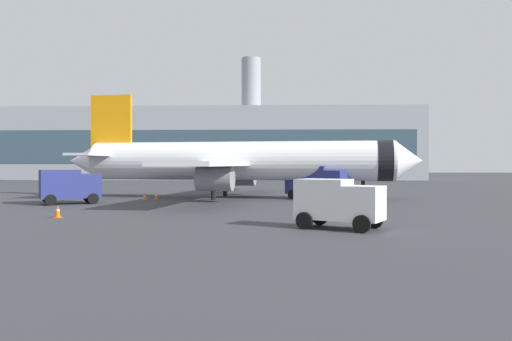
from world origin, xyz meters
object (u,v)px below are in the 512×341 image
at_px(fuel_truck, 317,181).
at_px(safety_cone_mid, 156,196).
at_px(service_truck, 69,185).
at_px(airplane_at_gate, 237,161).
at_px(cargo_van, 338,201).
at_px(safety_cone_far, 58,211).
at_px(safety_cone_near, 145,197).

bearing_deg(fuel_truck, safety_cone_mid, -177.63).
xyz_separation_m(fuel_truck, safety_cone_mid, (-15.35, -0.64, -1.46)).
relative_size(service_truck, safety_cone_mid, 8.17).
height_order(airplane_at_gate, service_truck, airplane_at_gate).
distance_m(fuel_truck, cargo_van, 22.15).
height_order(fuel_truck, safety_cone_mid, fuel_truck).
xyz_separation_m(safety_cone_mid, safety_cone_far, (-2.32, -16.69, 0.09)).
bearing_deg(airplane_at_gate, service_truck, -150.63).
height_order(airplane_at_gate, cargo_van, airplane_at_gate).
xyz_separation_m(service_truck, safety_cone_near, (5.31, 4.45, -1.30)).
distance_m(safety_cone_near, safety_cone_mid, 1.45).
distance_m(airplane_at_gate, cargo_van, 24.69).
distance_m(safety_cone_near, safety_cone_far, 15.55).
xyz_separation_m(airplane_at_gate, cargo_van, (7.18, -23.52, -2.21)).
height_order(safety_cone_near, safety_cone_far, safety_cone_far).
height_order(airplane_at_gate, safety_cone_near, airplane_at_gate).
xyz_separation_m(safety_cone_near, safety_cone_far, (-1.51, -15.48, 0.10)).
bearing_deg(airplane_at_gate, safety_cone_near, -158.83).
bearing_deg(fuel_truck, safety_cone_near, -173.48).
height_order(fuel_truck, cargo_van, fuel_truck).
bearing_deg(safety_cone_mid, airplane_at_gate, 15.01).
bearing_deg(service_truck, cargo_van, -37.25).
relative_size(safety_cone_near, safety_cone_mid, 0.98).
xyz_separation_m(service_truck, safety_cone_far, (3.79, -11.03, -1.20)).
distance_m(airplane_at_gate, safety_cone_mid, 8.49).
bearing_deg(safety_cone_near, fuel_truck, 6.52).
distance_m(fuel_truck, safety_cone_far, 24.79).
bearing_deg(safety_cone_far, fuel_truck, 44.43).
relative_size(safety_cone_near, safety_cone_far, 0.76).
height_order(service_truck, cargo_van, service_truck).
relative_size(service_truck, safety_cone_near, 8.31).
relative_size(airplane_at_gate, safety_cone_far, 43.03).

